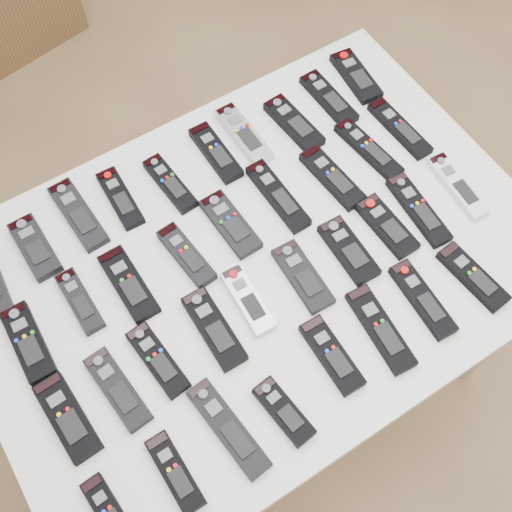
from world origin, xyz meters
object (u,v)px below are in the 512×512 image
remote_10 (28,343)px  remote_20 (118,389)px  remote_1 (35,247)px  remote_11 (80,301)px  remote_12 (129,284)px  remote_7 (294,124)px  remote_36 (473,277)px  remote_3 (120,198)px  remote_6 (244,135)px  remote_22 (214,329)px  remote_27 (418,210)px  remote_32 (284,411)px  remote_2 (78,215)px  remote_24 (303,276)px  remote_21 (158,360)px  remote_8 (329,98)px  remote_13 (186,255)px  table (256,272)px  remote_33 (332,355)px  remote_16 (332,177)px  remote_19 (68,417)px  remote_34 (380,329)px  remote_30 (175,473)px  remote_14 (230,224)px  remote_18 (400,128)px  remote_28 (457,186)px  remote_15 (278,196)px  remote_9 (356,76)px  remote_23 (248,300)px  remote_4 (170,184)px  remote_17 (368,149)px  remote_26 (387,226)px  remote_31 (228,428)px  remote_35 (422,299)px

remote_10 → remote_20: bearing=-57.4°
remote_1 → remote_11: bearing=-81.6°
remote_12 → remote_7: bearing=16.8°
remote_10 → remote_36: (0.87, -0.38, -0.00)m
remote_3 → remote_36: remote_36 is taller
remote_7 → remote_11: remote_7 is taller
remote_6 → remote_7: size_ratio=1.08×
remote_1 → remote_22: (0.23, -0.38, 0.00)m
remote_1 → remote_6: (0.55, 0.02, 0.00)m
remote_27 → remote_32: (-0.51, -0.22, 0.00)m
remote_2 → remote_24: 0.53m
remote_21 → remote_8: bearing=23.5°
remote_13 → table: bearing=-40.1°
remote_27 → remote_33: size_ratio=1.17×
remote_7 → remote_16: same height
remote_3 → remote_19: bearing=-126.0°
remote_34 → remote_27: bearing=41.3°
remote_12 → remote_30: size_ratio=1.16×
remote_14 → remote_24: bearing=-73.7°
remote_7 → remote_10: 0.80m
remote_22 → remote_32: 0.22m
remote_18 → remote_20: (-0.88, -0.21, 0.00)m
remote_2 → remote_28: 0.88m
remote_18 → remote_19: bearing=-169.8°
remote_6 → remote_12: size_ratio=1.05×
remote_11 → remote_13: size_ratio=0.93×
remote_7 → remote_11: bearing=-171.1°
remote_15 → remote_9: bearing=27.5°
remote_6 → remote_23: bearing=-120.9°
remote_12 → remote_13: 0.14m
remote_19 → remote_4: bearing=37.7°
remote_20 → remote_27: size_ratio=0.90×
remote_12 → remote_17: (0.65, 0.01, 0.00)m
remote_1 → remote_21: 0.39m
remote_3 → remote_6: size_ratio=0.88×
remote_4 → remote_22: bearing=-109.0°
remote_13 → remote_32: bearing=-96.7°
remote_13 → remote_26: (0.42, -0.18, -0.00)m
remote_1 → remote_12: remote_1 is taller
remote_1 → remote_28: 0.97m
remote_19 → remote_26: (0.79, 0.01, -0.00)m
remote_23 → remote_20: bearing=-172.4°
remote_11 → remote_12: (0.11, -0.02, -0.00)m
remote_15 → remote_8: bearing=32.5°
remote_6 → remote_16: 0.24m
remote_13 → remote_18: size_ratio=0.86×
remote_17 → remote_24: bearing=-154.8°
remote_13 → remote_31: size_ratio=0.79×
remote_13 → remote_35: bearing=-49.5°
remote_13 → remote_15: size_ratio=0.82×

